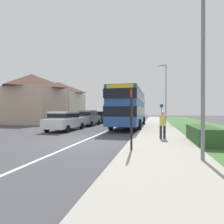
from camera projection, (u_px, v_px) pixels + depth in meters
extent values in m
plane|color=#424247|center=(80.00, 142.00, 9.65)|extent=(120.00, 120.00, 0.00)
cube|color=silver|center=(113.00, 128.00, 17.44)|extent=(0.14, 60.00, 0.01)
cube|color=#9E998E|center=(158.00, 131.00, 14.53)|extent=(3.20, 68.00, 0.12)
cube|color=#3D6B33|center=(217.00, 133.00, 13.54)|extent=(6.00, 68.00, 0.08)
cube|color=#2D5128|center=(203.00, 136.00, 9.05)|extent=(1.10, 3.19, 0.90)
cube|color=#284C93|center=(129.00, 114.00, 18.38)|extent=(2.50, 10.77, 1.65)
cube|color=#284C93|center=(130.00, 99.00, 18.37)|extent=(2.45, 10.56, 1.55)
cube|color=black|center=(129.00, 111.00, 18.38)|extent=(2.52, 10.83, 0.76)
cube|color=black|center=(130.00, 98.00, 18.37)|extent=(2.52, 10.83, 0.72)
cube|color=gold|center=(120.00, 87.00, 13.17)|extent=(2.00, 0.08, 0.44)
cylinder|color=black|center=(123.00, 121.00, 21.92)|extent=(0.30, 1.00, 1.00)
cylinder|color=black|center=(144.00, 121.00, 21.35)|extent=(0.30, 1.00, 1.00)
cylinder|color=black|center=(111.00, 124.00, 15.79)|extent=(0.30, 1.00, 1.00)
cylinder|color=black|center=(139.00, 125.00, 15.21)|extent=(0.30, 1.00, 1.00)
cube|color=silver|center=(66.00, 123.00, 15.41)|extent=(1.84, 4.50, 0.74)
cube|color=silver|center=(64.00, 115.00, 15.19)|extent=(1.62, 2.48, 0.60)
cube|color=black|center=(64.00, 115.00, 15.19)|extent=(1.65, 2.50, 0.34)
cylinder|color=black|center=(64.00, 126.00, 16.98)|extent=(0.20, 0.60, 0.60)
cylinder|color=black|center=(82.00, 126.00, 16.57)|extent=(0.20, 0.60, 0.60)
cylinder|color=black|center=(47.00, 128.00, 14.26)|extent=(0.20, 0.60, 0.60)
cylinder|color=black|center=(68.00, 129.00, 13.85)|extent=(0.20, 0.60, 0.60)
cube|color=slate|center=(88.00, 120.00, 20.51)|extent=(1.77, 4.17, 0.79)
cube|color=slate|center=(87.00, 113.00, 20.30)|extent=(1.55, 2.29, 0.65)
cube|color=black|center=(87.00, 114.00, 20.30)|extent=(1.59, 2.31, 0.36)
cylinder|color=black|center=(85.00, 122.00, 21.96)|extent=(0.20, 0.60, 0.60)
cylinder|color=black|center=(99.00, 122.00, 21.57)|extent=(0.20, 0.60, 0.60)
cylinder|color=black|center=(76.00, 124.00, 19.45)|extent=(0.20, 0.60, 0.60)
cylinder|color=black|center=(91.00, 124.00, 19.05)|extent=(0.20, 0.60, 0.60)
cube|color=black|center=(100.00, 118.00, 25.43)|extent=(1.70, 4.10, 0.72)
cube|color=black|center=(100.00, 113.00, 25.22)|extent=(1.50, 2.25, 0.59)
cube|color=black|center=(100.00, 114.00, 25.22)|extent=(1.53, 2.28, 0.33)
cylinder|color=black|center=(97.00, 120.00, 26.86)|extent=(0.20, 0.60, 0.60)
cylinder|color=black|center=(108.00, 120.00, 26.47)|extent=(0.20, 0.60, 0.60)
cylinder|color=black|center=(92.00, 121.00, 24.39)|extent=(0.20, 0.60, 0.60)
cylinder|color=black|center=(103.00, 121.00, 24.00)|extent=(0.20, 0.60, 0.60)
cylinder|color=#23232D|center=(161.00, 133.00, 10.22)|extent=(0.14, 0.14, 0.85)
cylinder|color=#23232D|center=(164.00, 133.00, 10.17)|extent=(0.14, 0.14, 0.85)
cylinder|color=#D1C14C|center=(163.00, 120.00, 10.19)|extent=(0.34, 0.34, 0.60)
sphere|color=tan|center=(163.00, 113.00, 10.18)|extent=(0.22, 0.22, 0.22)
cylinder|color=black|center=(131.00, 121.00, 7.23)|extent=(0.09, 0.09, 2.60)
cube|color=red|center=(131.00, 93.00, 7.23)|extent=(0.04, 0.44, 0.32)
cube|color=black|center=(131.00, 115.00, 7.25)|extent=(0.06, 0.52, 0.68)
cylinder|color=slate|center=(162.00, 116.00, 22.08)|extent=(0.08, 0.08, 2.10)
cylinder|color=blue|center=(162.00, 106.00, 22.07)|extent=(0.44, 0.03, 0.44)
cylinder|color=slate|center=(203.00, 49.00, 5.73)|extent=(0.12, 0.12, 7.37)
cylinder|color=slate|center=(166.00, 94.00, 23.92)|extent=(0.12, 0.12, 7.83)
cube|color=slate|center=(163.00, 65.00, 24.00)|extent=(0.90, 0.10, 0.10)
cube|color=silver|center=(159.00, 66.00, 24.10)|extent=(0.36, 0.20, 0.14)
cube|color=#C1A88E|center=(31.00, 106.00, 24.46)|extent=(7.61, 6.69, 4.70)
pyramid|color=#4C3328|center=(31.00, 81.00, 24.44)|extent=(7.61, 6.69, 2.00)
cube|color=beige|center=(58.00, 107.00, 31.11)|extent=(7.61, 6.69, 4.70)
pyramid|color=#4C3328|center=(58.00, 88.00, 31.09)|extent=(7.61, 6.69, 2.00)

